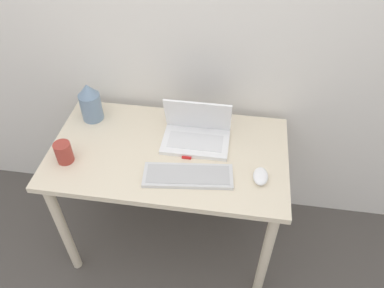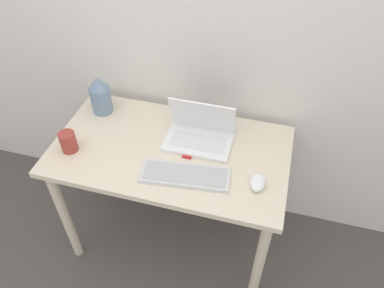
{
  "view_description": "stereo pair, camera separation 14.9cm",
  "coord_description": "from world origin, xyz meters",
  "px_view_note": "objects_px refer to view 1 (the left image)",
  "views": [
    {
      "loc": [
        0.3,
        -0.93,
        2.02
      ],
      "look_at": [
        0.12,
        0.28,
        0.85
      ],
      "focal_mm": 35.0,
      "sensor_mm": 36.0,
      "label": 1
    },
    {
      "loc": [
        0.45,
        -0.9,
        2.02
      ],
      "look_at": [
        0.12,
        0.28,
        0.85
      ],
      "focal_mm": 35.0,
      "sensor_mm": 36.0,
      "label": 2
    }
  ],
  "objects_px": {
    "laptop": "(196,132)",
    "mouse": "(261,176)",
    "mp3_player": "(187,154)",
    "mug": "(64,152)",
    "vase": "(90,102)",
    "keyboard": "(188,176)"
  },
  "relations": [
    {
      "from": "mouse",
      "to": "mug",
      "type": "xyz_separation_m",
      "value": [
        -0.9,
        -0.02,
        0.03
      ]
    },
    {
      "from": "laptop",
      "to": "mug",
      "type": "bearing_deg",
      "value": -158.65
    },
    {
      "from": "laptop",
      "to": "mp3_player",
      "type": "height_order",
      "value": "laptop"
    },
    {
      "from": "laptop",
      "to": "mouse",
      "type": "height_order",
      "value": "laptop"
    },
    {
      "from": "keyboard",
      "to": "mug",
      "type": "xyz_separation_m",
      "value": [
        -0.58,
        0.02,
        0.04
      ]
    },
    {
      "from": "mouse",
      "to": "mp3_player",
      "type": "height_order",
      "value": "mouse"
    },
    {
      "from": "vase",
      "to": "mug",
      "type": "distance_m",
      "value": 0.32
    },
    {
      "from": "mug",
      "to": "vase",
      "type": "bearing_deg",
      "value": 85.75
    },
    {
      "from": "keyboard",
      "to": "mouse",
      "type": "bearing_deg",
      "value": 6.37
    },
    {
      "from": "keyboard",
      "to": "mp3_player",
      "type": "bearing_deg",
      "value": 99.98
    },
    {
      "from": "keyboard",
      "to": "mouse",
      "type": "height_order",
      "value": "mouse"
    },
    {
      "from": "laptop",
      "to": "vase",
      "type": "distance_m",
      "value": 0.57
    },
    {
      "from": "mouse",
      "to": "mp3_player",
      "type": "xyz_separation_m",
      "value": [
        -0.35,
        0.11,
        -0.02
      ]
    },
    {
      "from": "vase",
      "to": "keyboard",
      "type": "bearing_deg",
      "value": -31.23
    },
    {
      "from": "laptop",
      "to": "mouse",
      "type": "xyz_separation_m",
      "value": [
        0.32,
        -0.21,
        -0.03
      ]
    },
    {
      "from": "laptop",
      "to": "vase",
      "type": "height_order",
      "value": "laptop"
    },
    {
      "from": "vase",
      "to": "mp3_player",
      "type": "xyz_separation_m",
      "value": [
        0.54,
        -0.2,
        -0.1
      ]
    },
    {
      "from": "laptop",
      "to": "mug",
      "type": "height_order",
      "value": "laptop"
    },
    {
      "from": "keyboard",
      "to": "mouse",
      "type": "xyz_separation_m",
      "value": [
        0.32,
        0.04,
        0.01
      ]
    },
    {
      "from": "mouse",
      "to": "laptop",
      "type": "bearing_deg",
      "value": 146.04
    },
    {
      "from": "keyboard",
      "to": "mug",
      "type": "height_order",
      "value": "mug"
    },
    {
      "from": "vase",
      "to": "mug",
      "type": "bearing_deg",
      "value": -94.25
    }
  ]
}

